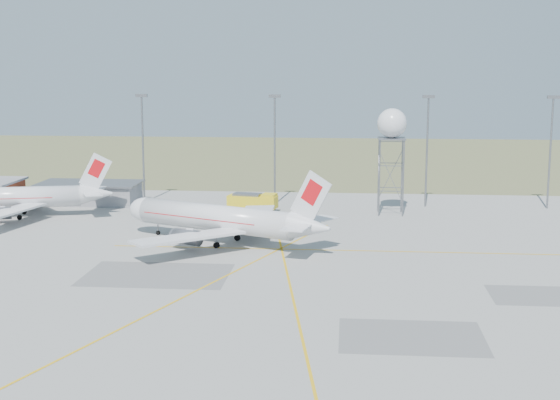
# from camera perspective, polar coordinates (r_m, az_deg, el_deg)

# --- Properties ---
(ground) EXTENTS (400.00, 400.00, 0.00)m
(ground) POSITION_cam_1_polar(r_m,az_deg,el_deg) (81.98, 2.26, -8.58)
(ground) COLOR #9D9D97
(ground) RESTS_ON ground
(grass_strip) EXTENTS (400.00, 120.00, 0.03)m
(grass_strip) POSITION_cam_1_polar(r_m,az_deg,el_deg) (219.24, 4.05, 3.08)
(grass_strip) COLOR #526236
(grass_strip) RESTS_ON ground
(building_grey) EXTENTS (19.00, 10.00, 3.90)m
(building_grey) POSITION_cam_1_polar(r_m,az_deg,el_deg) (151.69, -13.74, 0.51)
(building_grey) COLOR gray
(building_grey) RESTS_ON ground
(mast_a) EXTENTS (2.20, 0.50, 20.50)m
(mast_a) POSITION_cam_1_polar(r_m,az_deg,el_deg) (149.41, -10.01, 4.41)
(mast_a) COLOR slate
(mast_a) RESTS_ON ground
(mast_b) EXTENTS (2.20, 0.50, 20.50)m
(mast_b) POSITION_cam_1_polar(r_m,az_deg,el_deg) (144.98, -0.39, 4.40)
(mast_b) COLOR slate
(mast_b) RESTS_ON ground
(mast_c) EXTENTS (2.20, 0.50, 20.50)m
(mast_c) POSITION_cam_1_polar(r_m,az_deg,el_deg) (145.05, 10.72, 4.23)
(mast_c) COLOR slate
(mast_c) RESTS_ON ground
(mast_d) EXTENTS (2.20, 0.50, 20.50)m
(mast_d) POSITION_cam_1_polar(r_m,az_deg,el_deg) (148.85, 19.20, 3.99)
(mast_d) COLOR slate
(mast_d) RESTS_ON ground
(airliner_main) EXTENTS (33.04, 30.76, 11.84)m
(airliner_main) POSITION_cam_1_polar(r_m,az_deg,el_deg) (114.37, -4.48, -1.40)
(airliner_main) COLOR silver
(airliner_main) RESTS_ON ground
(airliner_far) EXTENTS (31.81, 30.28, 10.93)m
(airliner_far) POSITION_cam_1_polar(r_m,az_deg,el_deg) (141.20, -18.93, 0.14)
(airliner_far) COLOR silver
(airliner_far) RESTS_ON ground
(radar_tower) EXTENTS (5.11, 5.11, 18.51)m
(radar_tower) POSITION_cam_1_polar(r_m,az_deg,el_deg) (136.83, 8.14, 3.26)
(radar_tower) COLOR slate
(radar_tower) RESTS_ON ground
(fire_truck) EXTENTS (9.12, 4.76, 3.49)m
(fire_truck) POSITION_cam_1_polar(r_m,az_deg,el_deg) (138.20, -1.93, -0.23)
(fire_truck) COLOR yellow
(fire_truck) RESTS_ON ground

